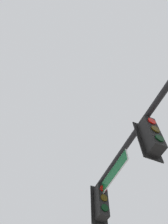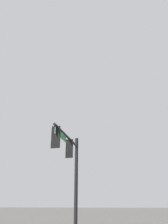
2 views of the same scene
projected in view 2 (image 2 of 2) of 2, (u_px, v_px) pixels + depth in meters
The scene contains 1 object.
signal_pole_near at pixel (70, 162), 14.95m from camera, with size 5.25×0.60×6.67m.
Camera 2 is at (8.51, -3.70, 1.81)m, focal length 35.00 mm.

